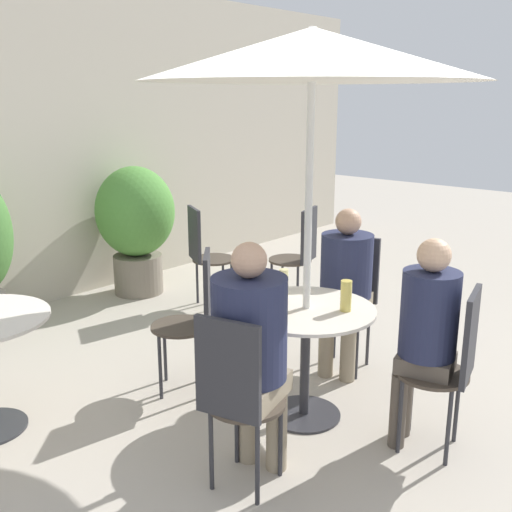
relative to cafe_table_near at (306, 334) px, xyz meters
name	(u,v)px	position (x,y,z in m)	size (l,w,h in m)	color
ground_plane	(324,425)	(-0.02, -0.17, -0.55)	(20.00, 20.00, 0.00)	#B2A899
storefront_wall	(23,146)	(-0.02, 3.17, 0.95)	(10.00, 0.06, 3.00)	beige
cafe_table_near	(306,334)	(0.00, 0.00, 0.00)	(0.84, 0.84, 0.72)	#2D2D33
bistro_chair_0	(237,390)	(-0.83, -0.20, 0.02)	(0.43, 0.41, 0.96)	#42382D
bistro_chair_1	(452,358)	(0.20, -0.83, 0.02)	(0.41, 0.43, 0.96)	#42382D
bistro_chair_2	(352,291)	(0.83, 0.20, 0.02)	(0.43, 0.41, 0.96)	#42382D
bistro_chair_3	(300,249)	(1.55, 1.21, 0.02)	(0.42, 0.44, 0.96)	#42382D
bistro_chair_4	(203,249)	(0.98, 1.91, 0.02)	(0.45, 0.44, 0.96)	#42382D
bistro_chair_5	(195,310)	(-0.20, 0.76, 0.02)	(0.46, 0.46, 0.96)	#42382D
seated_person_0	(251,344)	(-0.68, -0.17, 0.20)	(0.42, 0.39, 1.28)	gray
seated_person_1	(426,325)	(0.17, -0.69, 0.18)	(0.33, 0.35, 1.22)	brown
seated_person_2	(345,278)	(0.68, 0.17, 0.16)	(0.41, 0.38, 1.20)	gray
beer_glass_0	(346,296)	(0.11, -0.20, 0.26)	(0.07, 0.07, 0.19)	#DBC65B
beer_glass_1	(284,283)	(0.06, 0.22, 0.26)	(0.06, 0.06, 0.18)	beige
beer_glass_2	(276,300)	(-0.23, 0.05, 0.26)	(0.06, 0.06, 0.20)	#B28433
potted_plant_1	(136,221)	(0.85, 2.73, 0.19)	(0.78, 0.78, 1.28)	slate
umbrella	(312,55)	(0.00, 0.00, 1.60)	(1.89, 1.89, 2.30)	silver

